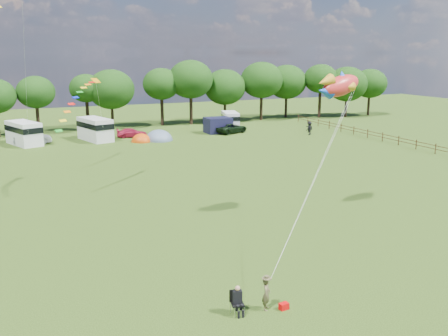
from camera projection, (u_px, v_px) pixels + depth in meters
name	position (u px, v px, depth m)	size (l,w,h in m)	color
ground_plane	(283.00, 273.00, 26.32)	(180.00, 180.00, 0.00)	black
tree_line	(135.00, 86.00, 76.19)	(102.98, 10.98, 10.27)	black
fence	(361.00, 131.00, 69.32)	(0.12, 33.12, 1.20)	#472D19
car_b	(33.00, 138.00, 63.47)	(1.60, 4.28, 1.51)	gray
car_c	(132.00, 133.00, 68.53)	(1.68, 3.99, 1.20)	#AD1B39
car_d	(231.00, 128.00, 72.10)	(2.39, 5.28, 1.44)	black
campervan_b	(24.00, 132.00, 62.80)	(4.45, 6.45, 2.91)	silver
campervan_c	(95.00, 128.00, 65.91)	(4.13, 6.51, 2.96)	silver
campervan_d	(230.00, 119.00, 76.79)	(3.34, 5.41, 2.47)	silver
tent_orange	(141.00, 141.00, 65.30)	(2.64, 2.89, 2.06)	#C44207
tent_greyblue	(159.00, 140.00, 66.31)	(3.73, 4.09, 2.78)	slate
awning_navy	(218.00, 125.00, 72.23)	(3.56, 2.89, 2.22)	black
kite_flyer	(266.00, 294.00, 22.44)	(0.55, 0.36, 1.50)	brown
camp_chair	(237.00, 297.00, 22.07)	(0.65, 0.65, 1.36)	#99999E
kite_bag	(284.00, 306.00, 22.58)	(0.42, 0.28, 0.30)	#C80608
fish_kite	(338.00, 86.00, 33.94)	(4.05, 1.96, 2.12)	red
streamer_kite_b	(81.00, 96.00, 40.69)	(4.39, 4.72, 3.83)	orange
walker_a	(308.00, 127.00, 72.78)	(0.79, 0.49, 1.64)	black
walker_b	(309.00, 128.00, 70.51)	(1.22, 0.57, 1.89)	black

